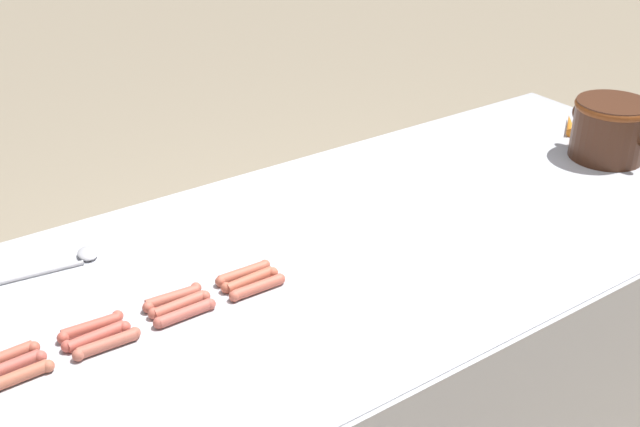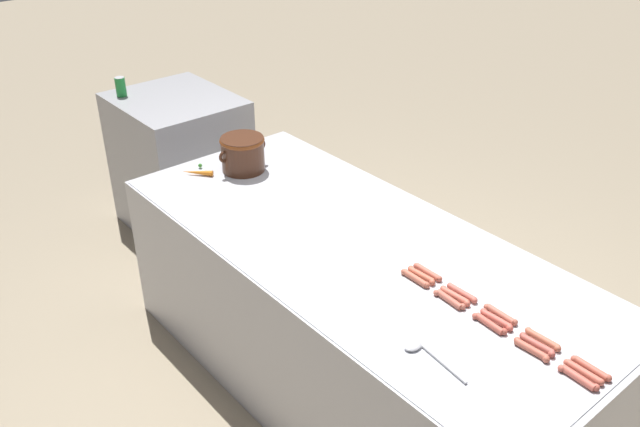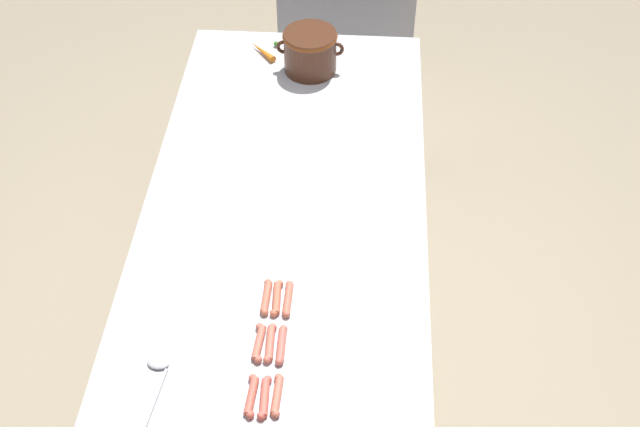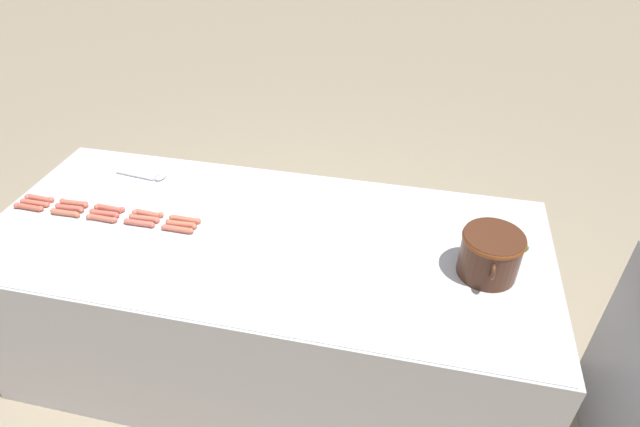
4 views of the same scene
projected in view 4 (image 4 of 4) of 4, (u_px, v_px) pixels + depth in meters
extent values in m
plane|color=gray|center=(273.00, 357.00, 2.73)|extent=(20.00, 20.00, 0.00)
cube|color=#BCBCC1|center=(268.00, 303.00, 2.48)|extent=(1.06, 2.46, 0.83)
cube|color=silver|center=(262.00, 235.00, 2.23)|extent=(1.03, 2.41, 0.00)
cylinder|color=#CA5F4E|center=(39.00, 198.00, 2.43)|extent=(0.03, 0.13, 0.03)
sphere|color=#CA5F4E|center=(27.00, 197.00, 2.44)|extent=(0.03, 0.03, 0.03)
sphere|color=#CA5F4E|center=(51.00, 200.00, 2.42)|extent=(0.03, 0.03, 0.03)
cylinder|color=#C05E49|center=(74.00, 203.00, 2.40)|extent=(0.03, 0.13, 0.03)
sphere|color=#C05E49|center=(63.00, 201.00, 2.41)|extent=(0.03, 0.03, 0.03)
sphere|color=#C05E49|center=(85.00, 205.00, 2.39)|extent=(0.03, 0.03, 0.03)
cylinder|color=#C35948|center=(109.00, 208.00, 2.37)|extent=(0.03, 0.13, 0.03)
sphere|color=#C35948|center=(97.00, 207.00, 2.37)|extent=(0.03, 0.03, 0.03)
sphere|color=#C35948|center=(122.00, 210.00, 2.36)|extent=(0.03, 0.03, 0.03)
cylinder|color=#BF614E|center=(148.00, 214.00, 2.33)|extent=(0.04, 0.13, 0.03)
sphere|color=#BF614E|center=(135.00, 213.00, 2.34)|extent=(0.03, 0.03, 0.03)
sphere|color=#BF614E|center=(161.00, 215.00, 2.33)|extent=(0.03, 0.03, 0.03)
cylinder|color=#C0634B|center=(185.00, 219.00, 2.30)|extent=(0.03, 0.12, 0.03)
sphere|color=#C0634B|center=(172.00, 218.00, 2.31)|extent=(0.03, 0.03, 0.03)
sphere|color=#C0634B|center=(198.00, 221.00, 2.29)|extent=(0.03, 0.03, 0.03)
cylinder|color=#CA624E|center=(35.00, 203.00, 2.40)|extent=(0.03, 0.12, 0.03)
sphere|color=#CA624E|center=(23.00, 201.00, 2.41)|extent=(0.03, 0.03, 0.03)
sphere|color=#CA624E|center=(47.00, 205.00, 2.39)|extent=(0.03, 0.03, 0.03)
cylinder|color=#BF5A4E|center=(70.00, 208.00, 2.37)|extent=(0.03, 0.13, 0.03)
sphere|color=#BF5A4E|center=(58.00, 206.00, 2.38)|extent=(0.03, 0.03, 0.03)
sphere|color=#BF5A4E|center=(81.00, 210.00, 2.36)|extent=(0.03, 0.03, 0.03)
cylinder|color=#CE5B4C|center=(104.00, 213.00, 2.34)|extent=(0.03, 0.13, 0.03)
sphere|color=#CE5B4C|center=(92.00, 211.00, 2.35)|extent=(0.03, 0.03, 0.03)
sphere|color=#CE5B4C|center=(116.00, 215.00, 2.32)|extent=(0.03, 0.03, 0.03)
cylinder|color=#CA6450|center=(144.00, 218.00, 2.31)|extent=(0.03, 0.12, 0.03)
sphere|color=#CA6450|center=(132.00, 216.00, 2.32)|extent=(0.03, 0.03, 0.03)
sphere|color=#CA6450|center=(157.00, 220.00, 2.29)|extent=(0.03, 0.03, 0.03)
cylinder|color=#C86349|center=(181.00, 224.00, 2.27)|extent=(0.03, 0.13, 0.03)
sphere|color=#C86349|center=(169.00, 222.00, 2.29)|extent=(0.03, 0.03, 0.03)
sphere|color=#C86349|center=(194.00, 226.00, 2.26)|extent=(0.03, 0.03, 0.03)
cylinder|color=#C55D48|center=(29.00, 207.00, 2.37)|extent=(0.03, 0.12, 0.03)
sphere|color=#C55D48|center=(17.00, 206.00, 2.38)|extent=(0.03, 0.03, 0.03)
sphere|color=#C55D48|center=(41.00, 209.00, 2.36)|extent=(0.03, 0.03, 0.03)
cylinder|color=#C2674B|center=(65.00, 213.00, 2.34)|extent=(0.03, 0.12, 0.03)
sphere|color=#C2674B|center=(53.00, 211.00, 2.35)|extent=(0.03, 0.03, 0.03)
sphere|color=#C2674B|center=(77.00, 215.00, 2.33)|extent=(0.03, 0.03, 0.03)
cylinder|color=#BF6450|center=(102.00, 218.00, 2.31)|extent=(0.03, 0.12, 0.03)
sphere|color=#BF6450|center=(89.00, 217.00, 2.31)|extent=(0.03, 0.03, 0.03)
sphere|color=#BF6450|center=(114.00, 220.00, 2.30)|extent=(0.03, 0.03, 0.03)
cylinder|color=#C56051|center=(139.00, 223.00, 2.28)|extent=(0.03, 0.12, 0.03)
sphere|color=#C56051|center=(127.00, 221.00, 2.29)|extent=(0.03, 0.03, 0.03)
sphere|color=#C56051|center=(152.00, 225.00, 2.27)|extent=(0.03, 0.03, 0.03)
cylinder|color=#CB634E|center=(177.00, 229.00, 2.24)|extent=(0.03, 0.12, 0.03)
sphere|color=#CB634E|center=(164.00, 227.00, 2.25)|extent=(0.03, 0.03, 0.03)
sphere|color=#CB634E|center=(191.00, 231.00, 2.23)|extent=(0.03, 0.03, 0.03)
cylinder|color=#472616|center=(490.00, 255.00, 1.99)|extent=(0.23, 0.23, 0.19)
torus|color=brown|center=(494.00, 238.00, 1.94)|extent=(0.24, 0.24, 0.03)
torus|color=#472616|center=(490.00, 232.00, 2.06)|extent=(0.07, 0.02, 0.07)
torus|color=#472616|center=(492.00, 271.00, 1.88)|extent=(0.07, 0.02, 0.07)
cylinder|color=#B7B7BC|center=(135.00, 176.00, 2.60)|extent=(0.04, 0.22, 0.01)
ellipsoid|color=#B7B7BC|center=(160.00, 177.00, 2.59)|extent=(0.08, 0.06, 0.02)
cone|color=orange|center=(510.00, 237.00, 2.19)|extent=(0.14, 0.15, 0.03)
sphere|color=#387F2D|center=(526.00, 248.00, 2.14)|extent=(0.02, 0.02, 0.02)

